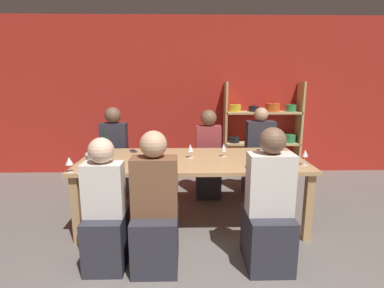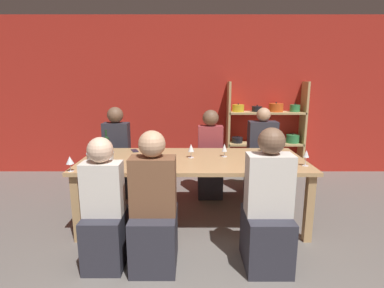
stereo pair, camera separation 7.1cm
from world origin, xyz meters
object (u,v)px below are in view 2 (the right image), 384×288
Objects in this scene: mixing_bowl at (100,156)px; person_near_a at (104,218)px; cell_phone at (134,151)px; person_far_c at (117,162)px; wine_glass_empty_b at (69,161)px; person_far_b at (209,163)px; wine_glass_white_b at (263,141)px; person_far_a at (260,164)px; wine_glass_red_b at (190,148)px; person_near_c at (153,217)px; dining_table at (192,165)px; wine_glass_red_d at (108,158)px; person_near_b at (266,216)px; wine_bottle_green at (106,144)px; wine_glass_red_a at (305,154)px; wine_glass_white_a at (251,157)px; shelf_unit at (265,137)px; wine_glass_empty_a at (149,161)px; wine_glass_white_c at (266,148)px; wine_glass_red_c at (224,148)px.

person_near_a is at bearing -72.37° from mixing_bowl.
person_far_c is at bearing 125.18° from cell_phone.
wine_glass_empty_b is 1.99m from person_far_b.
person_far_a is (0.09, 0.46, -0.42)m from wine_glass_white_b.
wine_glass_red_b is 0.97× the size of cell_phone.
person_near_c is at bearing -135.21° from wine_glass_white_b.
dining_table is 1.04m from mixing_bowl.
wine_glass_red_d is at bearing 10.74° from wine_glass_empty_b.
dining_table is 0.83m from cell_phone.
person_near_b is 2.46m from person_far_c.
cell_phone is (0.33, 0.07, -0.11)m from wine_bottle_green.
wine_glass_red_a is 0.72m from wine_glass_white_b.
wine_glass_white_a is 1.33m from person_far_b.
shelf_unit is at bearing 75.31° from wine_glass_white_b.
cell_phone is (-0.32, 0.85, -0.10)m from wine_glass_empty_a.
wine_glass_red_a is 1.00× the size of wine_glass_red_d.
wine_glass_empty_a is 0.79× the size of wine_glass_white_b.
wine_bottle_green reaches higher than wine_glass_white_c.
wine_glass_red_a is (1.18, -0.29, 0.20)m from dining_table.
wine_glass_white_c is (1.29, 0.59, -0.01)m from wine_glass_empty_a.
person_far_c is at bearing -1.17° from person_far_a.
shelf_unit is 2.45m from cell_phone.
wine_glass_red_b is 0.79m from cell_phone.
wine_glass_empty_b is 1.41m from person_far_c.
cell_phone is at bearing 149.94° from wine_glass_white_a.
wine_glass_red_d is 1.62m from person_near_b.
dining_table is 1.31m from wine_glass_empty_b.
wine_glass_red_c is 0.12× the size of person_far_a.
mixing_bowl is 0.55m from cell_phone.
person_near_b is at bearing 103.44° from person_far_b.
wine_glass_red_d is (-0.84, -0.42, 0.19)m from dining_table.
mixing_bowl is 0.40m from wine_bottle_green.
wine_glass_white_a is 1.16× the size of wine_glass_empty_b.
person_far_c is at bearing 152.79° from wine_glass_red_a.
wine_glass_empty_b is at bearing -155.91° from wine_glass_red_b.
person_near_c is (0.39, -1.24, -0.31)m from cell_phone.
person_near_a reaches higher than dining_table.
shelf_unit is 1.48m from wine_glass_white_b.
wine_glass_red_b is 0.94m from wine_glass_red_d.
wine_glass_red_a is at bearing -52.91° from wine_glass_white_c.
wine_glass_empty_a is at bearing -155.43° from wine_glass_white_c.
wine_glass_white_b is at bearing 78.90° from person_near_b.
mixing_bowl is 1.05× the size of wine_bottle_green.
person_far_b reaches higher than wine_bottle_green.
person_near_c is (-1.33, -1.69, -0.00)m from person_far_a.
wine_glass_red_b is 1.05m from person_near_c.
person_near_a is at bearing 58.36° from person_far_b.
person_near_a is at bearing -127.80° from shelf_unit.
person_far_b is at bearing 35.41° from mixing_bowl.
person_near_a reaches higher than wine_glass_empty_a.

